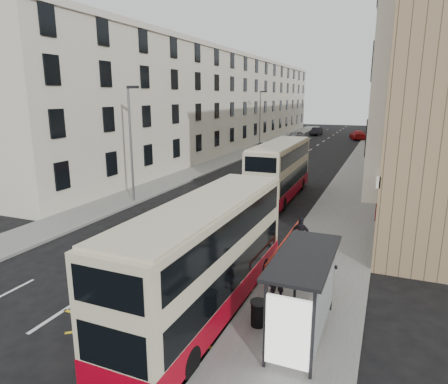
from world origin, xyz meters
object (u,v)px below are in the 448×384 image
at_px(white_van, 264,147).
at_px(car_red, 358,135).
at_px(street_lamp_far, 260,117).
at_px(pedestrian_mid, 326,268).
at_px(car_dark, 316,131).
at_px(double_decker_rear, 280,170).
at_px(car_silver, 296,135).
at_px(street_lamp_near, 131,138).
at_px(pedestrian_near, 277,277).
at_px(pedestrian_far, 301,235).
at_px(litter_bin, 258,313).
at_px(bus_shelter, 306,283).
at_px(double_decker_front, 206,257).

distance_m(white_van, car_red, 25.11).
distance_m(street_lamp_far, pedestrian_mid, 41.47).
bearing_deg(street_lamp_far, car_red, 61.30).
bearing_deg(car_dark, double_decker_rear, -78.82).
relative_size(car_silver, car_red, 0.78).
relative_size(street_lamp_near, pedestrian_near, 4.61).
bearing_deg(double_decker_rear, car_red, 86.31).
relative_size(double_decker_rear, car_dark, 2.28).
bearing_deg(pedestrian_mid, pedestrian_far, 115.89).
bearing_deg(litter_bin, street_lamp_near, 137.57).
relative_size(bus_shelter, pedestrian_far, 2.46).
bearing_deg(pedestrian_far, car_silver, -67.37).
distance_m(street_lamp_near, street_lamp_far, 30.00).
bearing_deg(pedestrian_far, street_lamp_near, -11.52).
xyz_separation_m(street_lamp_near, car_silver, (1.25, 47.09, -3.91)).
height_order(double_decker_rear, pedestrian_far, double_decker_rear).
relative_size(double_decker_rear, litter_bin, 11.99).
bearing_deg(car_red, bus_shelter, 79.47).
xyz_separation_m(pedestrian_mid, car_red, (-3.31, 59.54, -0.23)).
height_order(pedestrian_mid, car_silver, pedestrian_mid).
height_order(car_silver, car_red, car_red).
distance_m(double_decker_front, pedestrian_far, 6.89).
bearing_deg(pedestrian_mid, street_lamp_near, 149.48).
height_order(street_lamp_near, pedestrian_near, street_lamp_near).
bearing_deg(double_decker_rear, car_dark, 95.70).
relative_size(street_lamp_far, car_red, 1.46).
bearing_deg(street_lamp_near, white_van, 87.65).
distance_m(litter_bin, car_dark, 68.86).
xyz_separation_m(double_decker_front, white_van, (-9.95, 39.71, -1.30)).
xyz_separation_m(street_lamp_near, pedestrian_mid, (14.78, -8.57, -3.60)).
bearing_deg(bus_shelter, car_red, 92.91).
distance_m(bus_shelter, car_silver, 61.00).
xyz_separation_m(pedestrian_mid, car_silver, (-13.53, 55.66, -0.31)).
bearing_deg(car_silver, litter_bin, -57.93).
height_order(street_lamp_near, street_lamp_far, same).
bearing_deg(street_lamp_near, double_decker_rear, 29.20).
bearing_deg(street_lamp_far, double_decker_front, -75.07).
bearing_deg(litter_bin, double_decker_rear, 102.49).
xyz_separation_m(street_lamp_near, pedestrian_near, (13.22, -10.08, -3.62)).
relative_size(pedestrian_near, car_dark, 0.38).
xyz_separation_m(bus_shelter, car_red, (-3.22, 63.36, -1.34)).
relative_size(litter_bin, pedestrian_mid, 0.50).
distance_m(double_decker_rear, car_red, 45.83).
xyz_separation_m(litter_bin, white_van, (-11.98, 40.08, 0.16)).
bearing_deg(litter_bin, street_lamp_far, 107.36).
bearing_deg(bus_shelter, pedestrian_near, 122.49).
xyz_separation_m(street_lamp_far, double_decker_rear, (9.32, -24.79, -2.51)).
distance_m(bus_shelter, pedestrian_near, 2.96).
relative_size(pedestrian_near, white_van, 0.31).
xyz_separation_m(double_decker_rear, car_red, (2.16, 45.76, -1.32)).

